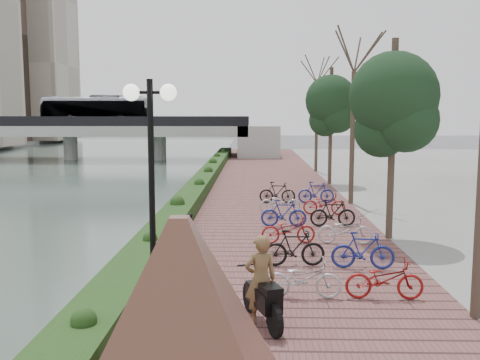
{
  "coord_description": "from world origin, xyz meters",
  "views": [
    {
      "loc": [
        3.49,
        -8.52,
        4.58
      ],
      "look_at": [
        2.96,
        12.47,
        2.0
      ],
      "focal_mm": 40.0,
      "sensor_mm": 36.0,
      "label": 1
    }
  ],
  "objects_px": {
    "granite_monument": "(181,333)",
    "lamppost": "(151,149)",
    "pedestrian": "(260,280)",
    "motorcycle": "(262,298)"
  },
  "relations": [
    {
      "from": "granite_monument",
      "to": "lamppost",
      "type": "relative_size",
      "value": 1.17
    },
    {
      "from": "granite_monument",
      "to": "lamppost",
      "type": "distance_m",
      "value": 4.56
    },
    {
      "from": "lamppost",
      "to": "pedestrian",
      "type": "bearing_deg",
      "value": -0.97
    },
    {
      "from": "lamppost",
      "to": "motorcycle",
      "type": "distance_m",
      "value": 3.6
    },
    {
      "from": "granite_monument",
      "to": "lamppost",
      "type": "bearing_deg",
      "value": 105.22
    },
    {
      "from": "lamppost",
      "to": "motorcycle",
      "type": "bearing_deg",
      "value": -0.91
    },
    {
      "from": "motorcycle",
      "to": "pedestrian",
      "type": "relative_size",
      "value": 0.94
    },
    {
      "from": "pedestrian",
      "to": "granite_monument",
      "type": "bearing_deg",
      "value": 58.57
    },
    {
      "from": "granite_monument",
      "to": "motorcycle",
      "type": "distance_m",
      "value": 4.18
    },
    {
      "from": "lamppost",
      "to": "motorcycle",
      "type": "height_order",
      "value": "lamppost"
    }
  ]
}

